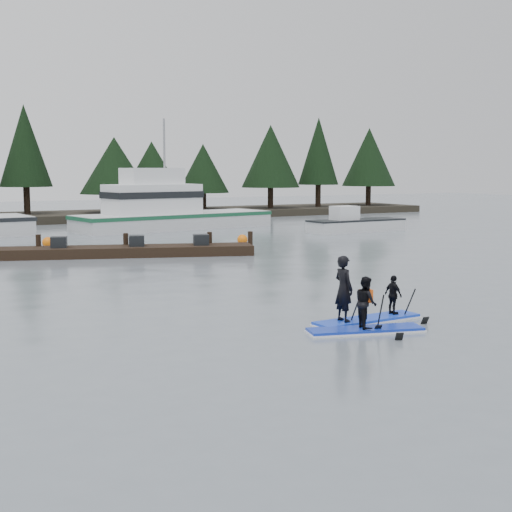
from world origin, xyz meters
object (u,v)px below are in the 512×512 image
paddleboard_solo (366,312)px  paddleboard_duo (361,299)px  floating_dock (104,252)px  fishing_boat_medium (169,220)px

paddleboard_solo → paddleboard_duo: 1.08m
floating_dock → paddleboard_duo: (1.82, -17.30, 0.40)m
fishing_boat_medium → paddleboard_duo: (-6.54, -30.56, 0.05)m
paddleboard_solo → fishing_boat_medium: bearing=92.7°
fishing_boat_medium → paddleboard_duo: bearing=-111.2°
fishing_boat_medium → paddleboard_solo: bearing=-111.8°
floating_dock → fishing_boat_medium: bearing=75.9°
paddleboard_solo → paddleboard_duo: paddleboard_duo is taller
floating_dock → paddleboard_solo: size_ratio=4.67×
fishing_boat_medium → paddleboard_solo: (-7.08, -31.49, -0.07)m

